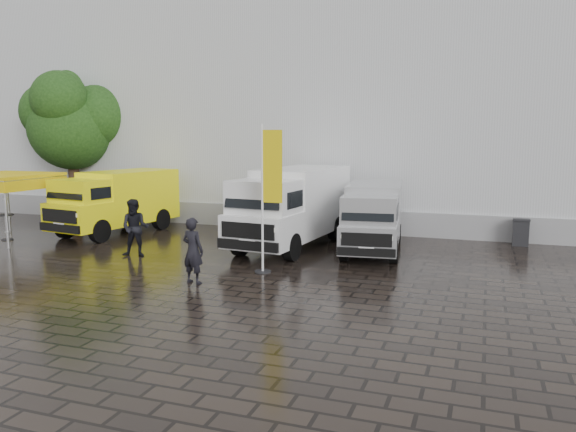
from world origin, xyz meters
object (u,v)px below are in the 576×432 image
flagpole (268,192)px  person_front (193,251)px  cocktail_table (7,227)px  van_silver (373,219)px  person_tent (135,228)px  van_yellow (116,203)px  van_white (292,208)px  canopy_tent (4,178)px  wheelie_bin (521,232)px

flagpole → person_front: (-1.54, -1.83, -1.52)m
person_front → flagpole: bearing=-119.3°
cocktail_table → person_front: person_front is taller
van_silver → person_tent: 8.28m
van_yellow → person_tent: van_yellow is taller
van_yellow → person_front: size_ratio=3.02×
van_silver → person_front: van_silver is taller
van_white → canopy_tent: 11.48m
canopy_tent → wheelie_bin: canopy_tent is taller
van_white → flagpole: size_ratio=1.49×
person_tent → flagpole: bearing=-26.6°
cocktail_table → wheelie_bin: bearing=16.3°
person_tent → cocktail_table: bearing=153.1°
canopy_tent → cocktail_table: size_ratio=3.19×
flagpole → cocktail_table: 11.99m
van_silver → cocktail_table: bearing=-176.3°
canopy_tent → flagpole: 11.95m
canopy_tent → person_front: size_ratio=1.74×
van_silver → person_front: 7.13m
cocktail_table → wheelie_bin: (19.14, 5.58, -0.00)m
van_yellow → cocktail_table: van_yellow is taller
cocktail_table → person_front: size_ratio=0.55×
canopy_tent → flagpole: (11.83, -1.66, 0.00)m
van_yellow → flagpole: flagpole is taller
van_yellow → person_front: van_yellow is taller
van_white → person_tent: 5.61m
van_yellow → person_tent: (3.41, -3.56, -0.32)m
cocktail_table → person_tent: bearing=-7.5°
van_silver → wheelie_bin: (5.03, 2.97, -0.68)m
canopy_tent → flagpole: bearing=-8.0°
van_silver → van_yellow: bearing=172.8°
canopy_tent → cocktail_table: 1.94m
wheelie_bin → person_front: person_front is taller
van_silver → cocktail_table: van_silver is taller
person_tent → van_white: bearing=16.9°
van_yellow → flagpole: bearing=-17.0°
van_yellow → flagpole: 9.58m
canopy_tent → van_silver: bearing=9.8°
flagpole → wheelie_bin: bearing=43.8°
cocktail_table → person_front: bearing=-18.2°
wheelie_bin → person_tent: person_tent is taller
wheelie_bin → person_front: bearing=-132.8°
van_silver → person_tent: bearing=-161.9°
flagpole → cocktail_table: bearing=172.6°
van_white → person_tent: (-4.51, -3.31, -0.46)m
van_yellow → person_front: 9.25m
canopy_tent → cocktail_table: (0.10, -0.15, -1.94)m
cocktail_table → wheelie_bin: cocktail_table is taller
cocktail_table → canopy_tent: bearing=124.0°
canopy_tent → person_tent: (6.70, -1.02, -1.46)m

